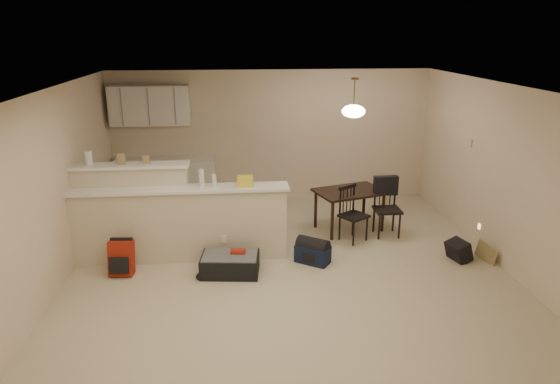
{
  "coord_description": "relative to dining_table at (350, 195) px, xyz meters",
  "views": [
    {
      "loc": [
        -0.71,
        -5.83,
        3.18
      ],
      "look_at": [
        -0.1,
        0.7,
        1.05
      ],
      "focal_mm": 32.0,
      "sensor_mm": 36.0,
      "label": 1
    }
  ],
  "objects": [
    {
      "name": "room",
      "position": [
        -1.15,
        -1.8,
        0.65
      ],
      "size": [
        7.0,
        7.02,
        2.5
      ],
      "color": "beige",
      "rests_on": "ground"
    },
    {
      "name": "breakfast_bar",
      "position": [
        -2.91,
        -0.82,
        0.01
      ],
      "size": [
        3.08,
        0.58,
        1.39
      ],
      "color": "beige",
      "rests_on": "ground"
    },
    {
      "name": "upper_cabinets",
      "position": [
        -3.35,
        1.52,
        1.3
      ],
      "size": [
        1.4,
        0.34,
        0.7
      ],
      "primitive_type": "cube",
      "color": "white",
      "rests_on": "room"
    },
    {
      "name": "kitchen_counter",
      "position": [
        -3.15,
        1.39,
        -0.15
      ],
      "size": [
        1.8,
        0.6,
        0.9
      ],
      "primitive_type": "cube",
      "color": "white",
      "rests_on": "ground"
    },
    {
      "name": "thermostat",
      "position": [
        1.83,
        -0.25,
        0.9
      ],
      "size": [
        0.02,
        0.12,
        0.12
      ],
      "primitive_type": "cube",
      "color": "beige",
      "rests_on": "room"
    },
    {
      "name": "jar",
      "position": [
        -3.89,
        -0.68,
        0.89
      ],
      "size": [
        0.1,
        0.1,
        0.2
      ],
      "primitive_type": "cylinder",
      "color": "silver",
      "rests_on": "breakfast_bar"
    },
    {
      "name": "cereal_box",
      "position": [
        -3.45,
        -0.68,
        0.87
      ],
      "size": [
        0.1,
        0.07,
        0.16
      ],
      "primitive_type": "cube",
      "color": "#987F4E",
      "rests_on": "breakfast_bar"
    },
    {
      "name": "small_box",
      "position": [
        -3.11,
        -0.68,
        0.85
      ],
      "size": [
        0.08,
        0.06,
        0.12
      ],
      "primitive_type": "cube",
      "color": "#987F4E",
      "rests_on": "breakfast_bar"
    },
    {
      "name": "bottle_a",
      "position": [
        -2.33,
        -0.9,
        0.62
      ],
      "size": [
        0.07,
        0.07,
        0.26
      ],
      "primitive_type": "cylinder",
      "color": "silver",
      "rests_on": "breakfast_bar"
    },
    {
      "name": "bottle_b",
      "position": [
        -2.16,
        -0.9,
        0.58
      ],
      "size": [
        0.06,
        0.06,
        0.18
      ],
      "primitive_type": "cylinder",
      "color": "silver",
      "rests_on": "breakfast_bar"
    },
    {
      "name": "bag_lump",
      "position": [
        -1.73,
        -0.9,
        0.56
      ],
      "size": [
        0.22,
        0.18,
        0.14
      ],
      "primitive_type": "cube",
      "color": "#987F4E",
      "rests_on": "breakfast_bar"
    },
    {
      "name": "dining_table",
      "position": [
        0.0,
        0.0,
        0.0
      ],
      "size": [
        1.26,
        1.02,
        0.68
      ],
      "rotation": [
        0.0,
        0.0,
        0.31
      ],
      "color": "black",
      "rests_on": "ground"
    },
    {
      "name": "pendant_lamp",
      "position": [
        0.0,
        0.0,
        1.39
      ],
      "size": [
        0.36,
        0.36,
        0.62
      ],
      "color": "brown",
      "rests_on": "room"
    },
    {
      "name": "dining_chair_near",
      "position": [
        -0.03,
        -0.46,
        -0.16
      ],
      "size": [
        0.52,
        0.52,
        0.88
      ],
      "primitive_type": null,
      "rotation": [
        0.0,
        0.0,
        0.61
      ],
      "color": "black",
      "rests_on": "ground"
    },
    {
      "name": "dining_chair_far",
      "position": [
        0.55,
        -0.31,
        -0.13
      ],
      "size": [
        0.41,
        0.39,
        0.93
      ],
      "primitive_type": null,
      "rotation": [
        0.0,
        0.0,
        0.01
      ],
      "color": "black",
      "rests_on": "ground"
    },
    {
      "name": "suitcase",
      "position": [
        -1.97,
        -1.42,
        -0.47
      ],
      "size": [
        0.83,
        0.59,
        0.26
      ],
      "primitive_type": "cube",
      "rotation": [
        0.0,
        0.0,
        -0.11
      ],
      "color": "black",
      "rests_on": "ground"
    },
    {
      "name": "red_backpack",
      "position": [
        -3.44,
        -1.3,
        -0.36
      ],
      "size": [
        0.33,
        0.22,
        0.47
      ],
      "primitive_type": "cube",
      "rotation": [
        0.0,
        0.0,
        -0.08
      ],
      "color": "#A52212",
      "rests_on": "ground"
    },
    {
      "name": "navy_duffel",
      "position": [
        -0.79,
        -1.19,
        -0.47
      ],
      "size": [
        0.54,
        0.48,
        0.26
      ],
      "primitive_type": "cube",
      "rotation": [
        0.0,
        0.0,
        -0.61
      ],
      "color": "#111A36",
      "rests_on": "ground"
    },
    {
      "name": "black_daypack",
      "position": [
        1.32,
        -1.31,
        -0.46
      ],
      "size": [
        0.3,
        0.37,
        0.28
      ],
      "primitive_type": "cube",
      "rotation": [
        0.0,
        0.0,
        1.83
      ],
      "color": "black",
      "rests_on": "ground"
    },
    {
      "name": "cardboard_sheet",
      "position": [
        1.7,
        -1.41,
        -0.46
      ],
      "size": [
        0.14,
        0.34,
        0.27
      ],
      "primitive_type": "cube",
      "rotation": [
        0.0,
        0.0,
        1.91
      ],
      "color": "#987F4E",
      "rests_on": "ground"
    }
  ]
}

